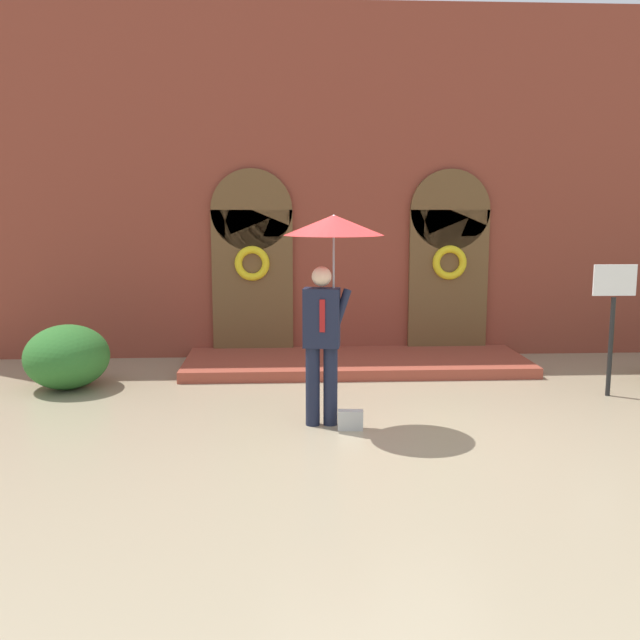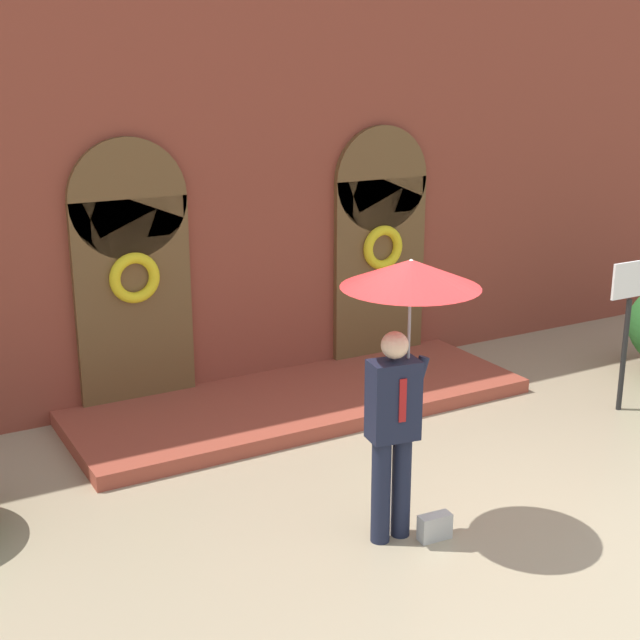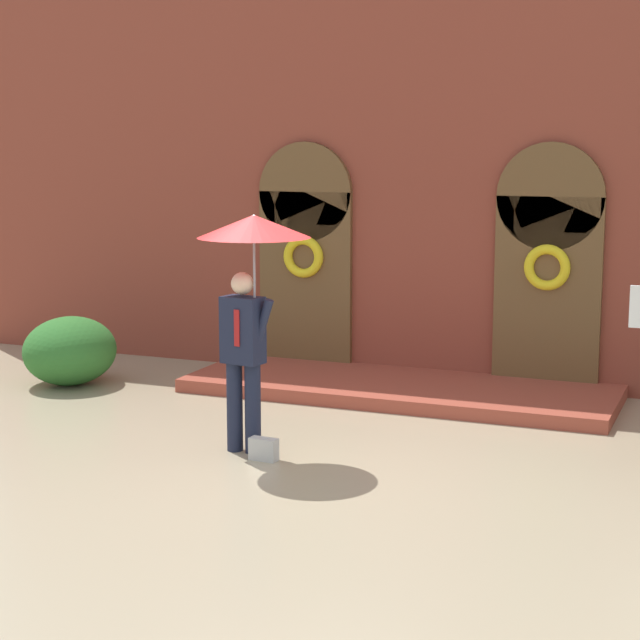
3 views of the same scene
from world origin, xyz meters
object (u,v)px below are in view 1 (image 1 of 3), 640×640
at_px(person_with_umbrella, 331,256).
at_px(shrub_left, 67,357).
at_px(handbag, 350,420).
at_px(sign_post, 613,308).

bearing_deg(person_with_umbrella, shrub_left, 151.85).
bearing_deg(handbag, person_with_umbrella, 140.78).
bearing_deg(shrub_left, person_with_umbrella, -28.15).
height_order(person_with_umbrella, shrub_left, person_with_umbrella).
xyz_separation_m(handbag, sign_post, (3.51, 1.26, 1.05)).
bearing_deg(sign_post, person_with_umbrella, -164.07).
xyz_separation_m(person_with_umbrella, handbag, (0.21, -0.20, -1.80)).
bearing_deg(sign_post, handbag, -160.22).
relative_size(handbag, sign_post, 0.16).
relative_size(sign_post, shrub_left, 1.35).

